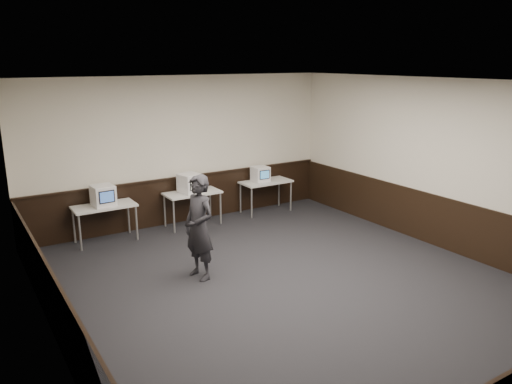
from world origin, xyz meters
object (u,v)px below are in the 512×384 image
(emac_left, at_px, (103,196))
(emac_right, at_px, (260,174))
(emac_center, at_px, (190,183))
(desk_right, at_px, (266,184))
(desk_left, at_px, (104,209))
(person, at_px, (199,227))
(desk_center, at_px, (192,195))

(emac_left, relative_size, emac_right, 1.19)
(emac_center, bearing_deg, desk_right, -11.33)
(desk_left, relative_size, emac_center, 2.38)
(emac_left, height_order, person, person)
(emac_right, bearing_deg, desk_left, -178.46)
(emac_left, distance_m, emac_center, 1.85)
(desk_right, distance_m, emac_left, 3.82)
(desk_left, height_order, emac_right, emac_right)
(desk_center, bearing_deg, person, -112.69)
(emac_left, xyz_separation_m, emac_right, (3.68, 0.06, -0.03))
(desk_center, height_order, emac_left, emac_left)
(person, bearing_deg, emac_left, -173.27)
(desk_left, height_order, emac_center, emac_center)
(desk_left, height_order, desk_right, same)
(desk_center, distance_m, emac_right, 1.79)
(desk_right, bearing_deg, desk_left, 180.00)
(desk_left, xyz_separation_m, person, (0.84, -2.53, 0.20))
(emac_center, bearing_deg, emac_left, 168.87)
(desk_left, xyz_separation_m, desk_center, (1.90, 0.00, 0.00))
(emac_left, relative_size, emac_center, 0.92)
(emac_right, bearing_deg, emac_left, -178.14)
(emac_right, bearing_deg, person, -136.88)
(desk_left, distance_m, emac_left, 0.28)
(emac_center, distance_m, person, 2.71)
(desk_left, distance_m, desk_right, 3.80)
(desk_center, distance_m, person, 2.75)
(desk_right, bearing_deg, emac_right, 161.44)
(desk_right, height_order, person, person)
(emac_center, relative_size, person, 0.29)
(desk_center, height_order, emac_center, emac_center)
(desk_center, height_order, desk_right, same)
(desk_left, bearing_deg, emac_right, 0.67)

